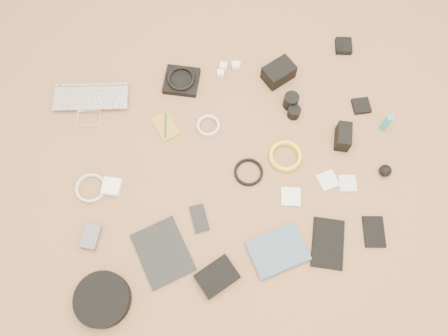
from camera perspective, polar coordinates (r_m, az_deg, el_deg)
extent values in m
cube|color=#8D6341|center=(1.87, 0.26, -0.18)|extent=(4.00, 4.00, 0.04)
imported|color=silver|center=(2.04, -17.05, 7.60)|extent=(0.37, 0.28, 0.03)
cube|color=black|center=(2.03, -5.56, 11.26)|extent=(0.19, 0.19, 0.03)
torus|color=black|center=(2.02, -5.62, 11.59)|extent=(0.15, 0.15, 0.02)
cube|color=white|center=(2.06, -0.08, 13.10)|extent=(0.04, 0.04, 0.03)
cube|color=white|center=(2.07, 1.48, 13.21)|extent=(0.04, 0.04, 0.03)
cube|color=white|center=(2.07, 1.72, 13.26)|extent=(0.04, 0.04, 0.03)
cube|color=white|center=(2.05, -0.44, 12.24)|extent=(0.04, 0.04, 0.03)
cube|color=black|center=(2.03, 7.14, 12.26)|extent=(0.16, 0.14, 0.08)
cube|color=black|center=(2.20, 15.34, 15.12)|extent=(0.09, 0.10, 0.03)
cube|color=olive|center=(1.94, -7.62, 5.44)|extent=(0.12, 0.15, 0.01)
cylinder|color=#123595|center=(1.93, -7.65, 5.54)|extent=(0.03, 0.12, 0.01)
torus|color=silver|center=(1.92, -2.07, 5.47)|extent=(0.10, 0.10, 0.01)
cylinder|color=black|center=(1.97, 8.73, 8.65)|extent=(0.08, 0.08, 0.07)
cylinder|color=black|center=(1.95, 9.12, 7.19)|extent=(0.06, 0.06, 0.05)
cube|color=black|center=(2.06, 17.48, 7.75)|extent=(0.08, 0.08, 0.02)
cube|color=white|center=(1.86, -14.45, -2.40)|extent=(0.09, 0.09, 0.03)
torus|color=silver|center=(1.89, -16.97, -2.57)|extent=(0.16, 0.16, 0.01)
torus|color=black|center=(1.84, 3.22, -0.60)|extent=(0.13, 0.13, 0.01)
torus|color=yellow|center=(1.88, 7.97, 1.45)|extent=(0.17, 0.17, 0.02)
cube|color=black|center=(1.93, 15.29, 3.99)|extent=(0.09, 0.12, 0.08)
cylinder|color=teal|center=(2.00, 20.44, 5.56)|extent=(0.04, 0.04, 0.10)
cube|color=#56555A|center=(1.83, -17.00, -8.55)|extent=(0.10, 0.12, 0.03)
cube|color=black|center=(1.76, -7.98, -10.85)|extent=(0.24, 0.28, 0.01)
cube|color=black|center=(1.78, -3.25, -6.59)|extent=(0.07, 0.12, 0.01)
cube|color=silver|center=(1.82, 8.72, -3.73)|extent=(0.10, 0.10, 0.01)
cube|color=silver|center=(1.87, 13.41, -1.61)|extent=(0.09, 0.09, 0.01)
cube|color=silver|center=(1.89, 15.83, -1.95)|extent=(0.08, 0.08, 0.01)
sphere|color=black|center=(1.94, 20.32, -0.33)|extent=(0.06, 0.06, 0.05)
cylinder|color=black|center=(1.76, -15.57, -16.21)|extent=(0.26, 0.26, 0.06)
cube|color=black|center=(1.72, -0.92, -14.00)|extent=(0.18, 0.16, 0.04)
imported|color=#3C5265|center=(1.75, 8.20, -13.08)|extent=(0.24, 0.20, 0.02)
cube|color=black|center=(1.80, 13.41, -9.53)|extent=(0.18, 0.23, 0.01)
cube|color=black|center=(1.86, 18.99, -7.87)|extent=(0.11, 0.14, 0.01)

